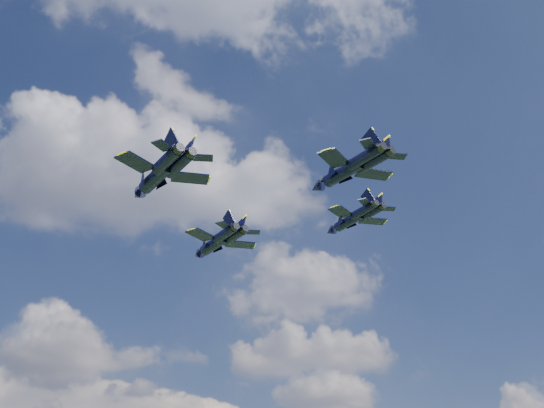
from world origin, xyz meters
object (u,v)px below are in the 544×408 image
(jet_lead, at_px, (213,244))
(jet_right, at_px, (348,221))
(jet_slot, at_px, (341,173))
(jet_left, at_px, (155,178))

(jet_lead, relative_size, jet_right, 1.14)
(jet_right, bearing_deg, jet_slot, -130.75)
(jet_slot, bearing_deg, jet_right, 44.84)
(jet_right, bearing_deg, jet_left, 176.95)
(jet_lead, xyz_separation_m, jet_slot, (16.04, -29.50, -1.83))
(jet_slot, bearing_deg, jet_lead, 86.84)
(jet_left, xyz_separation_m, jet_slot, (24.39, -8.55, -2.68))
(jet_lead, bearing_deg, jet_slot, -89.62)
(jet_lead, distance_m, jet_left, 22.56)
(jet_left, relative_size, jet_right, 1.24)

